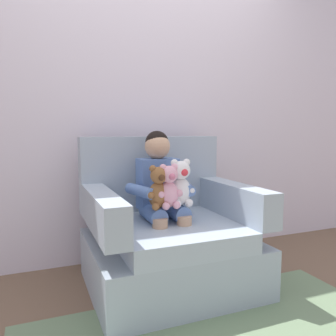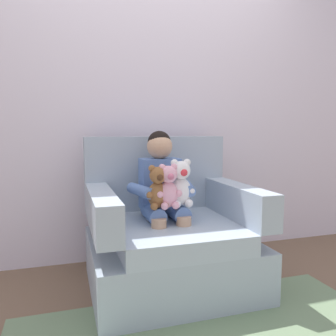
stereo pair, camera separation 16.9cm
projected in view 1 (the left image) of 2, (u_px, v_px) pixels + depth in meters
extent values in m
plane|color=brown|center=(170.00, 286.00, 2.22)|extent=(8.00, 8.00, 0.00)
cube|color=silver|center=(140.00, 96.00, 2.68)|extent=(6.00, 0.10, 2.60)
cube|color=#9EADBC|center=(170.00, 263.00, 2.21)|extent=(1.03, 0.91, 0.32)
cube|color=#A6B6C6|center=(175.00, 233.00, 2.12)|extent=(0.75, 0.77, 0.12)
cube|color=#9EADBC|center=(151.00, 173.00, 2.50)|extent=(1.03, 0.14, 0.54)
cube|color=#9EADBC|center=(103.00, 212.00, 1.93)|extent=(0.14, 0.77, 0.22)
cube|color=#9EADBC|center=(236.00, 201.00, 2.27)|extent=(0.14, 0.77, 0.22)
cube|color=#597AB7|center=(158.00, 184.00, 2.27)|extent=(0.26, 0.16, 0.34)
sphere|color=tan|center=(157.00, 146.00, 2.24)|extent=(0.17, 0.17, 0.17)
sphere|color=black|center=(157.00, 143.00, 2.25)|extent=(0.16, 0.16, 0.16)
cylinder|color=#597AB7|center=(153.00, 214.00, 2.14)|extent=(0.11, 0.26, 0.11)
cylinder|color=tan|center=(160.00, 243.00, 2.03)|extent=(0.09, 0.09, 0.30)
cylinder|color=#597AB7|center=(176.00, 211.00, 2.19)|extent=(0.11, 0.26, 0.11)
cylinder|color=tan|center=(184.00, 240.00, 2.09)|extent=(0.09, 0.09, 0.30)
cylinder|color=#597AB7|center=(140.00, 191.00, 2.10)|extent=(0.13, 0.27, 0.07)
cylinder|color=#597AB7|center=(187.00, 188.00, 2.22)|extent=(0.13, 0.27, 0.07)
ellipsoid|color=white|center=(180.00, 191.00, 2.12)|extent=(0.14, 0.12, 0.18)
sphere|color=white|center=(181.00, 170.00, 2.09)|extent=(0.12, 0.12, 0.12)
sphere|color=#DB333D|center=(185.00, 172.00, 2.04)|extent=(0.04, 0.04, 0.04)
sphere|color=white|center=(175.00, 163.00, 2.08)|extent=(0.05, 0.05, 0.05)
sphere|color=white|center=(173.00, 192.00, 2.06)|extent=(0.05, 0.05, 0.05)
sphere|color=white|center=(178.00, 204.00, 2.06)|extent=(0.05, 0.05, 0.05)
sphere|color=white|center=(187.00, 162.00, 2.11)|extent=(0.05, 0.05, 0.05)
sphere|color=white|center=(192.00, 190.00, 2.11)|extent=(0.05, 0.05, 0.05)
sphere|color=white|center=(189.00, 203.00, 2.09)|extent=(0.05, 0.05, 0.05)
ellipsoid|color=brown|center=(158.00, 195.00, 2.04)|extent=(0.12, 0.10, 0.16)
sphere|color=brown|center=(159.00, 175.00, 2.02)|extent=(0.10, 0.10, 0.10)
sphere|color=#4C2D19|center=(162.00, 178.00, 1.98)|extent=(0.04, 0.04, 0.04)
sphere|color=brown|center=(153.00, 169.00, 2.01)|extent=(0.04, 0.04, 0.04)
sphere|color=brown|center=(151.00, 195.00, 1.99)|extent=(0.04, 0.04, 0.04)
sphere|color=brown|center=(156.00, 207.00, 1.99)|extent=(0.05, 0.05, 0.05)
sphere|color=brown|center=(164.00, 168.00, 2.03)|extent=(0.04, 0.04, 0.04)
sphere|color=brown|center=(169.00, 194.00, 2.03)|extent=(0.04, 0.04, 0.04)
sphere|color=brown|center=(166.00, 206.00, 2.02)|extent=(0.05, 0.05, 0.05)
ellipsoid|color=#EAA8BC|center=(168.00, 194.00, 2.06)|extent=(0.13, 0.11, 0.16)
sphere|color=#EAA8BC|center=(169.00, 174.00, 2.03)|extent=(0.11, 0.11, 0.11)
sphere|color=#CC6684|center=(172.00, 177.00, 1.99)|extent=(0.04, 0.04, 0.04)
sphere|color=#EAA8BC|center=(163.00, 168.00, 2.02)|extent=(0.04, 0.04, 0.04)
sphere|color=#EAA8BC|center=(161.00, 195.00, 2.00)|extent=(0.04, 0.04, 0.04)
sphere|color=#EAA8BC|center=(166.00, 206.00, 2.01)|extent=(0.05, 0.05, 0.05)
sphere|color=#EAA8BC|center=(174.00, 167.00, 2.05)|extent=(0.04, 0.04, 0.04)
sphere|color=#EAA8BC|center=(179.00, 193.00, 2.05)|extent=(0.04, 0.04, 0.04)
sphere|color=#EAA8BC|center=(177.00, 205.00, 2.03)|extent=(0.05, 0.05, 0.05)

